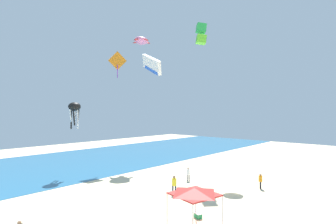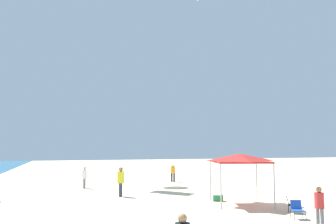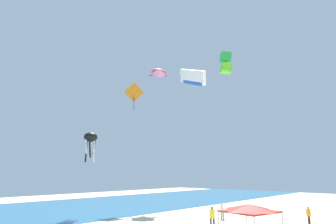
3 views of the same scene
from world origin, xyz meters
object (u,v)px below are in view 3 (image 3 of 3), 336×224
(kite_turtle_pink, at_px, (158,73))
(kite_box_green, at_px, (226,63))
(person_near_umbrella, at_px, (222,210))
(beach_umbrella, at_px, (276,205))
(kite_parafoil_white, at_px, (192,77))
(person_by_tent, at_px, (212,215))
(kite_diamond_orange, at_px, (134,93))
(kite_octopus_black, at_px, (91,139))
(person_far_stroller, at_px, (309,214))
(canopy_tent, at_px, (249,208))

(kite_turtle_pink, distance_m, kite_box_green, 13.05)
(person_near_umbrella, bearing_deg, beach_umbrella, -85.62)
(person_near_umbrella, xyz_separation_m, kite_parafoil_white, (-10.28, -3.98, 11.52))
(kite_turtle_pink, bearing_deg, kite_parafoil_white, -176.56)
(person_by_tent, bearing_deg, kite_parafoil_white, 38.55)
(kite_turtle_pink, bearing_deg, kite_box_green, -135.34)
(beach_umbrella, bearing_deg, kite_diamond_orange, 85.15)
(kite_octopus_black, bearing_deg, person_far_stroller, -58.64)
(person_by_tent, relative_size, kite_diamond_orange, 0.43)
(beach_umbrella, distance_m, person_by_tent, 6.11)
(beach_umbrella, bearing_deg, kite_box_green, 50.81)
(kite_octopus_black, bearing_deg, kite_turtle_pink, 12.22)
(person_far_stroller, xyz_separation_m, kite_box_green, (3.68, 10.48, 19.19))
(person_by_tent, xyz_separation_m, person_near_umbrella, (5.15, 2.13, -0.14))
(person_far_stroller, bearing_deg, kite_octopus_black, 85.30)
(person_near_umbrella, bearing_deg, person_far_stroller, -60.39)
(beach_umbrella, distance_m, person_far_stroller, 3.97)
(person_far_stroller, distance_m, person_near_umbrella, 8.45)
(person_far_stroller, relative_size, kite_octopus_black, 0.45)
(person_far_stroller, xyz_separation_m, kite_diamond_orange, (-1.55, 23.88, 16.07))
(kite_diamond_orange, bearing_deg, kite_box_green, -33.09)
(kite_diamond_orange, bearing_deg, person_by_tent, -73.75)
(beach_umbrella, height_order, person_near_umbrella, beach_umbrella)
(kite_parafoil_white, xyz_separation_m, kite_turtle_pink, (16.46, 19.43, 9.04))
(person_by_tent, relative_size, person_far_stroller, 1.13)
(person_by_tent, xyz_separation_m, person_far_stroller, (7.87, -5.88, -0.13))
(kite_parafoil_white, distance_m, kite_diamond_orange, 23.37)
(person_near_umbrella, relative_size, kite_parafoil_white, 0.45)
(person_by_tent, height_order, kite_turtle_pink, kite_turtle_pink)
(person_by_tent, relative_size, person_near_umbrella, 1.14)
(kite_octopus_black, bearing_deg, kite_parafoil_white, -92.22)
(kite_diamond_orange, bearing_deg, kite_parafoil_white, -84.37)
(canopy_tent, bearing_deg, person_by_tent, 51.58)
(person_far_stroller, bearing_deg, kite_turtle_pink, 52.08)
(canopy_tent, height_order, kite_diamond_orange, kite_diamond_orange)
(beach_umbrella, xyz_separation_m, person_by_tent, (-4.45, 4.11, -0.83))
(person_far_stroller, xyz_separation_m, kite_turtle_pink, (3.46, 23.45, 20.55))
(beach_umbrella, xyz_separation_m, person_near_umbrella, (0.71, 6.23, -0.97))
(kite_octopus_black, bearing_deg, person_near_umbrella, -55.44)
(person_by_tent, height_order, kite_diamond_orange, kite_diamond_orange)
(person_near_umbrella, relative_size, kite_octopus_black, 0.45)
(person_near_umbrella, distance_m, kite_turtle_pink, 26.45)
(person_far_stroller, bearing_deg, kite_diamond_orange, 64.19)
(kite_turtle_pink, bearing_deg, person_near_umbrella, -158.10)
(person_by_tent, bearing_deg, kite_box_green, -139.60)
(beach_umbrella, xyz_separation_m, kite_turtle_pink, (6.89, 21.68, 19.59))
(person_by_tent, distance_m, kite_diamond_orange, 24.86)
(kite_parafoil_white, distance_m, kite_box_green, 19.46)
(kite_parafoil_white, bearing_deg, kite_turtle_pink, 163.07)
(person_by_tent, bearing_deg, beach_umbrella, 155.93)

